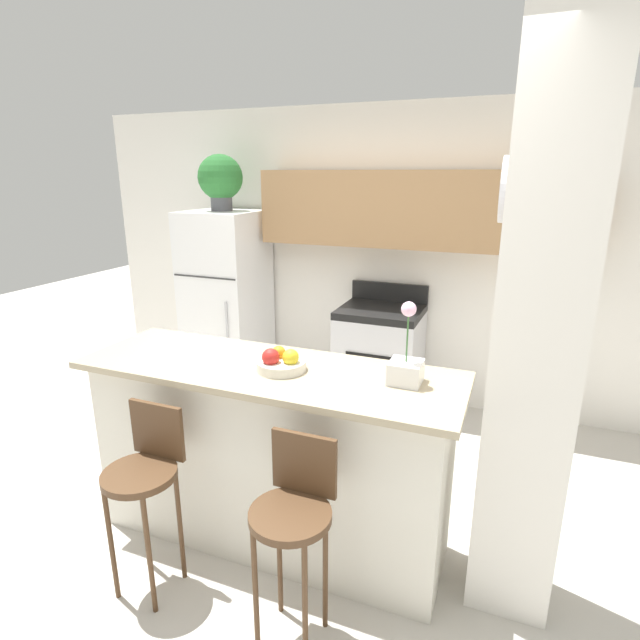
% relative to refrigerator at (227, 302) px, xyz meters
% --- Properties ---
extents(ground_plane, '(14.00, 14.00, 0.00)m').
position_rel_refrigerator_xyz_m(ground_plane, '(1.34, -1.74, -0.83)').
color(ground_plane, beige).
extents(wall_back, '(5.60, 0.38, 2.55)m').
position_rel_refrigerator_xyz_m(wall_back, '(1.47, 0.32, 0.61)').
color(wall_back, white).
rests_on(wall_back, ground_plane).
extents(pillar_right, '(0.38, 0.32, 2.55)m').
position_rel_refrigerator_xyz_m(pillar_right, '(2.59, -1.68, 0.44)').
color(pillar_right, white).
rests_on(pillar_right, ground_plane).
extents(counter_bar, '(2.02, 0.66, 1.03)m').
position_rel_refrigerator_xyz_m(counter_bar, '(1.34, -1.74, -0.31)').
color(counter_bar, silver).
rests_on(counter_bar, ground_plane).
extents(refrigerator, '(0.65, 0.69, 1.67)m').
position_rel_refrigerator_xyz_m(refrigerator, '(0.00, 0.00, 0.00)').
color(refrigerator, white).
rests_on(refrigerator, ground_plane).
extents(stove_range, '(0.68, 0.60, 1.07)m').
position_rel_refrigerator_xyz_m(stove_range, '(1.46, 0.05, -0.37)').
color(stove_range, silver).
rests_on(stove_range, ground_plane).
extents(bar_stool_left, '(0.35, 0.35, 0.94)m').
position_rel_refrigerator_xyz_m(bar_stool_left, '(0.95, -2.26, -0.21)').
color(bar_stool_left, '#4C331E').
rests_on(bar_stool_left, ground_plane).
extents(bar_stool_right, '(0.35, 0.35, 0.94)m').
position_rel_refrigerator_xyz_m(bar_stool_right, '(1.72, -2.26, -0.21)').
color(bar_stool_right, '#4C331E').
rests_on(bar_stool_right, ground_plane).
extents(potted_plant_on_fridge, '(0.39, 0.39, 0.48)m').
position_rel_refrigerator_xyz_m(potted_plant_on_fridge, '(-0.00, 0.00, 1.11)').
color(potted_plant_on_fridge, '#4C4C51').
rests_on(potted_plant_on_fridge, refrigerator).
extents(orchid_vase, '(0.15, 0.15, 0.40)m').
position_rel_refrigerator_xyz_m(orchid_vase, '(2.04, -1.67, 0.29)').
color(orchid_vase, white).
rests_on(orchid_vase, counter_bar).
extents(fruit_bowl, '(0.25, 0.25, 0.12)m').
position_rel_refrigerator_xyz_m(fruit_bowl, '(1.42, -1.75, 0.24)').
color(fruit_bowl, silver).
rests_on(fruit_bowl, counter_bar).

